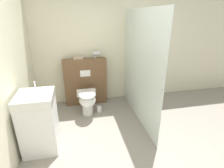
{
  "coord_description": "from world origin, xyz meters",
  "views": [
    {
      "loc": [
        -0.69,
        -1.89,
        1.93
      ],
      "look_at": [
        -0.04,
        1.18,
        0.68
      ],
      "focal_mm": 28.0,
      "sensor_mm": 36.0,
      "label": 1
    }
  ],
  "objects": [
    {
      "name": "ground_plane",
      "position": [
        0.0,
        0.0,
        0.0
      ],
      "size": [
        12.0,
        12.0,
        0.0
      ],
      "primitive_type": "plane",
      "color": "gray"
    },
    {
      "name": "wall_back",
      "position": [
        0.0,
        1.99,
        1.25
      ],
      "size": [
        8.0,
        0.06,
        2.5
      ],
      "color": "beige",
      "rests_on": "ground_plane"
    },
    {
      "name": "partition_panel",
      "position": [
        -0.51,
        1.82,
        0.53
      ],
      "size": [
        0.93,
        0.21,
        1.05
      ],
      "color": "brown",
      "rests_on": "ground_plane"
    },
    {
      "name": "shower_glass",
      "position": [
        0.45,
        1.02,
        1.02
      ],
      "size": [
        0.04,
        1.88,
        2.04
      ],
      "color": "silver",
      "rests_on": "ground_plane"
    },
    {
      "name": "toilet",
      "position": [
        -0.53,
        1.28,
        0.32
      ],
      "size": [
        0.39,
        0.55,
        0.5
      ],
      "color": "white",
      "rests_on": "ground_plane"
    },
    {
      "name": "sink_vanity",
      "position": [
        -1.29,
        0.47,
        0.46
      ],
      "size": [
        0.5,
        0.52,
        1.05
      ],
      "color": "white",
      "rests_on": "ground_plane"
    },
    {
      "name": "hair_drier",
      "position": [
        -0.23,
        1.81,
        1.16
      ],
      "size": [
        0.19,
        0.07,
        0.15
      ],
      "color": "#B7B7BC",
      "rests_on": "partition_panel"
    },
    {
      "name": "folded_towel",
      "position": [
        -0.64,
        1.83,
        1.08
      ],
      "size": [
        0.21,
        0.13,
        0.05
      ],
      "color": "tan",
      "rests_on": "partition_panel"
    },
    {
      "name": "spare_toilet_roll",
      "position": [
        -0.28,
        1.36,
        0.06
      ],
      "size": [
        0.1,
        0.1,
        0.12
      ],
      "color": "white",
      "rests_on": "ground_plane"
    }
  ]
}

